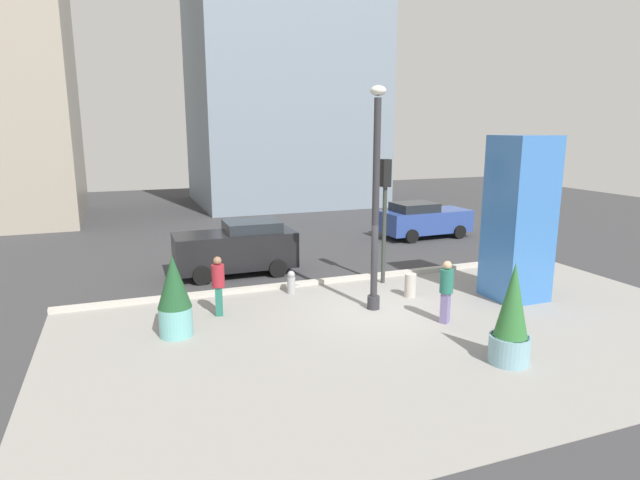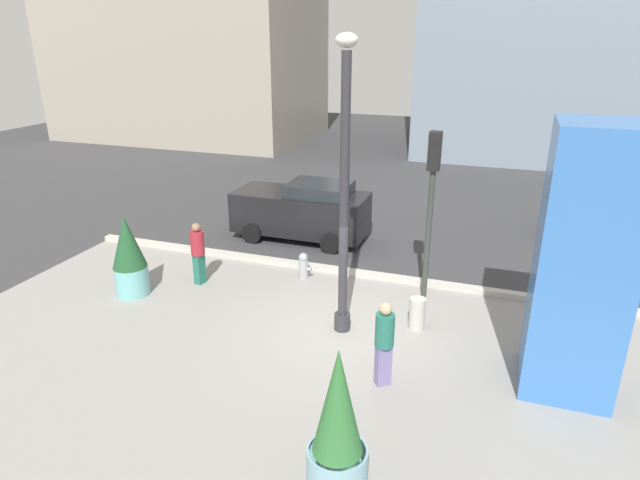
# 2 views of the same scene
# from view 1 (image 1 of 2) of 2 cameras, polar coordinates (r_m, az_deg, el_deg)

# --- Properties ---
(ground_plane) EXTENTS (60.00, 60.00, 0.00)m
(ground_plane) POSITION_cam_1_polar(r_m,az_deg,el_deg) (19.04, 1.06, -3.82)
(ground_plane) COLOR #38383A
(plaza_pavement) EXTENTS (18.00, 10.00, 0.02)m
(plaza_pavement) POSITION_cam_1_polar(r_m,az_deg,el_deg) (13.95, 10.37, -10.09)
(plaza_pavement) COLOR gray
(plaza_pavement) RESTS_ON ground_plane
(curb_strip) EXTENTS (18.00, 0.24, 0.16)m
(curb_strip) POSITION_cam_1_polar(r_m,az_deg,el_deg) (18.24, 2.09, -4.29)
(curb_strip) COLOR #B7B2A8
(curb_strip) RESTS_ON ground_plane
(lamp_post) EXTENTS (0.44, 0.44, 6.31)m
(lamp_post) POSITION_cam_1_polar(r_m,az_deg,el_deg) (14.96, 6.01, 3.78)
(lamp_post) COLOR #2D2D33
(lamp_post) RESTS_ON ground_plane
(art_pillar_blue) EXTENTS (1.57, 1.57, 4.98)m
(art_pillar_blue) POSITION_cam_1_polar(r_m,az_deg,el_deg) (17.11, 20.63, 2.14)
(art_pillar_blue) COLOR #3870BC
(art_pillar_blue) RESTS_ON ground_plane
(potted_plant_by_pillar) EXTENTS (0.91, 0.91, 2.34)m
(potted_plant_by_pillar) POSITION_cam_1_polar(r_m,az_deg,el_deg) (12.60, 19.93, -7.94)
(potted_plant_by_pillar) COLOR #7AA8B7
(potted_plant_by_pillar) RESTS_ON ground_plane
(potted_plant_near_right) EXTENTS (0.85, 0.85, 2.12)m
(potted_plant_near_right) POSITION_cam_1_polar(r_m,az_deg,el_deg) (13.84, -15.41, -5.86)
(potted_plant_near_right) COLOR #6BB2B2
(potted_plant_near_right) RESTS_ON ground_plane
(fire_hydrant) EXTENTS (0.36, 0.26, 0.75)m
(fire_hydrant) POSITION_cam_1_polar(r_m,az_deg,el_deg) (16.93, -3.11, -4.57)
(fire_hydrant) COLOR #99999E
(fire_hydrant) RESTS_ON ground_plane
(concrete_bollard) EXTENTS (0.36, 0.36, 0.75)m
(concrete_bollard) POSITION_cam_1_polar(r_m,az_deg,el_deg) (16.81, 9.71, -4.84)
(concrete_bollard) COLOR #B2ADA3
(concrete_bollard) RESTS_ON ground_plane
(traffic_light_far_side) EXTENTS (0.28, 0.42, 4.19)m
(traffic_light_far_side) POSITION_cam_1_polar(r_m,az_deg,el_deg) (17.67, 6.99, 4.28)
(traffic_light_far_side) COLOR #333833
(traffic_light_far_side) RESTS_ON ground_plane
(car_intersection) EXTENTS (4.35, 2.16, 1.71)m
(car_intersection) POSITION_cam_1_polar(r_m,az_deg,el_deg) (25.89, 11.13, 2.17)
(car_intersection) COLOR #2D4793
(car_intersection) RESTS_ON ground_plane
(car_far_lane) EXTENTS (4.27, 2.03, 1.91)m
(car_far_lane) POSITION_cam_1_polar(r_m,az_deg,el_deg) (19.22, -8.95, -0.84)
(car_far_lane) COLOR black
(car_far_lane) RESTS_ON ground_plane
(pedestrian_crossing) EXTENTS (0.42, 0.42, 1.71)m
(pedestrian_crossing) POSITION_cam_1_polar(r_m,az_deg,el_deg) (15.10, -10.90, -4.56)
(pedestrian_crossing) COLOR #236656
(pedestrian_crossing) RESTS_ON ground_plane
(pedestrian_on_sidewalk) EXTENTS (0.50, 0.50, 1.73)m
(pedestrian_on_sidewalk) POSITION_cam_1_polar(r_m,az_deg,el_deg) (14.66, 13.44, -5.11)
(pedestrian_on_sidewalk) COLOR slate
(pedestrian_on_sidewalk) RESTS_ON ground_plane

